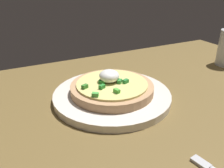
{
  "coord_description": "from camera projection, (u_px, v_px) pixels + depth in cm",
  "views": [
    {
      "loc": [
        23.32,
        30.97,
        27.66
      ],
      "look_at": [
        2.6,
        -10.04,
        6.06
      ],
      "focal_mm": 37.6,
      "sensor_mm": 36.0,
      "label": 1
    }
  ],
  "objects": [
    {
      "name": "dining_table",
      "position": [
        147.0,
        123.0,
        0.46
      ],
      "size": [
        108.12,
        78.83,
        2.47
      ],
      "primitive_type": "cube",
      "color": "brown",
      "rests_on": "ground"
    },
    {
      "name": "pizza",
      "position": [
        112.0,
        87.0,
        0.51
      ],
      "size": [
        18.12,
        18.12,
        4.95
      ],
      "color": "tan",
      "rests_on": "plate"
    },
    {
      "name": "plate",
      "position": [
        112.0,
        95.0,
        0.52
      ],
      "size": [
        25.75,
        25.75,
        1.59
      ],
      "primitive_type": "cylinder",
      "color": "silver",
      "rests_on": "dining_table"
    }
  ]
}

